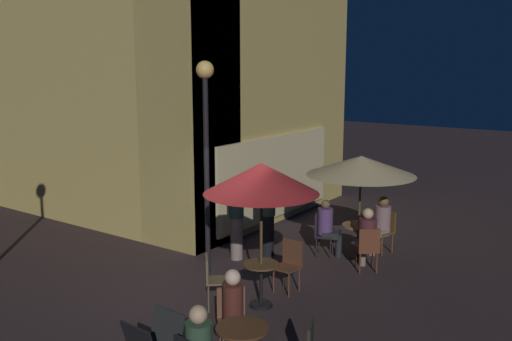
{
  "coord_description": "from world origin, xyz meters",
  "views": [
    {
      "loc": [
        -7.3,
        -6.12,
        4.07
      ],
      "look_at": [
        1.23,
        -0.12,
        2.1
      ],
      "focal_mm": 39.3,
      "sensor_mm": 36.0,
      "label": 1
    }
  ],
  "objects_px": {
    "street_lamp_near_corner": "(206,125)",
    "patron_standing_6": "(236,218)",
    "cafe_chair_4": "(212,277)",
    "patio_umbrella_0": "(361,166)",
    "patio_umbrella_1": "(261,179)",
    "cafe_chair_2": "(385,227)",
    "patron_seated_4": "(234,308)",
    "patron_standing_5": "(267,215)",
    "cafe_chair_0": "(321,230)",
    "patron_seated_1": "(367,235)",
    "cafe_table_0": "(359,234)",
    "cafe_chair_3": "(290,261)",
    "cafe_table_1": "(261,278)",
    "cafe_chair_1": "(368,246)",
    "patron_seated_2": "(381,221)",
    "cafe_chair_7": "(232,314)",
    "patron_seated_0": "(328,225)"
  },
  "relations": [
    {
      "from": "cafe_chair_4",
      "to": "patron_standing_6",
      "type": "bearing_deg",
      "value": 76.0
    },
    {
      "from": "patron_standing_6",
      "to": "patio_umbrella_0",
      "type": "bearing_deg",
      "value": 92.18
    },
    {
      "from": "patio_umbrella_0",
      "to": "cafe_chair_4",
      "type": "xyz_separation_m",
      "value": [
        -3.69,
        0.96,
        -1.44
      ]
    },
    {
      "from": "patron_seated_4",
      "to": "patron_standing_5",
      "type": "bearing_deg",
      "value": 160.93
    },
    {
      "from": "cafe_chair_3",
      "to": "patron_seated_1",
      "type": "xyz_separation_m",
      "value": [
        1.78,
        -0.7,
        0.16
      ]
    },
    {
      "from": "patron_seated_0",
      "to": "patron_seated_1",
      "type": "height_order",
      "value": "patron_seated_1"
    },
    {
      "from": "cafe_chair_7",
      "to": "cafe_chair_2",
      "type": "bearing_deg",
      "value": 131.98
    },
    {
      "from": "patron_seated_4",
      "to": "patron_standing_5",
      "type": "relative_size",
      "value": 0.71
    },
    {
      "from": "cafe_table_1",
      "to": "cafe_chair_2",
      "type": "relative_size",
      "value": 0.83
    },
    {
      "from": "patio_umbrella_1",
      "to": "cafe_chair_2",
      "type": "distance_m",
      "value": 4.29
    },
    {
      "from": "cafe_table_0",
      "to": "cafe_chair_3",
      "type": "xyz_separation_m",
      "value": [
        -2.29,
        0.3,
        0.03
      ]
    },
    {
      "from": "patio_umbrella_1",
      "to": "patron_standing_6",
      "type": "relative_size",
      "value": 1.42
    },
    {
      "from": "cafe_chair_3",
      "to": "patron_seated_1",
      "type": "bearing_deg",
      "value": 161.33
    },
    {
      "from": "cafe_chair_4",
      "to": "street_lamp_near_corner",
      "type": "bearing_deg",
      "value": 90.75
    },
    {
      "from": "patron_seated_1",
      "to": "street_lamp_near_corner",
      "type": "bearing_deg",
      "value": 89.52
    },
    {
      "from": "street_lamp_near_corner",
      "to": "patron_seated_1",
      "type": "xyz_separation_m",
      "value": [
        1.95,
        -2.49,
        -2.21
      ]
    },
    {
      "from": "cafe_chair_0",
      "to": "patron_standing_5",
      "type": "relative_size",
      "value": 0.54
    },
    {
      "from": "cafe_chair_1",
      "to": "cafe_table_0",
      "type": "bearing_deg",
      "value": 0.0
    },
    {
      "from": "cafe_chair_4",
      "to": "patron_seated_1",
      "type": "bearing_deg",
      "value": 25.32
    },
    {
      "from": "cafe_chair_2",
      "to": "cafe_table_1",
      "type": "bearing_deg",
      "value": 11.16
    },
    {
      "from": "cafe_chair_4",
      "to": "patio_umbrella_0",
      "type": "bearing_deg",
      "value": 33.82
    },
    {
      "from": "patron_seated_2",
      "to": "patron_standing_5",
      "type": "relative_size",
      "value": 0.72
    },
    {
      "from": "cafe_chair_0",
      "to": "patron_standing_6",
      "type": "xyz_separation_m",
      "value": [
        -1.23,
        1.35,
        0.33
      ]
    },
    {
      "from": "street_lamp_near_corner",
      "to": "cafe_chair_0",
      "type": "height_order",
      "value": "street_lamp_near_corner"
    },
    {
      "from": "cafe_chair_1",
      "to": "patron_seated_2",
      "type": "distance_m",
      "value": 1.28
    },
    {
      "from": "patron_standing_6",
      "to": "cafe_chair_3",
      "type": "bearing_deg",
      "value": 33.27
    },
    {
      "from": "patron_seated_4",
      "to": "patron_standing_6",
      "type": "distance_m",
      "value": 4.0
    },
    {
      "from": "cafe_table_0",
      "to": "patron_seated_1",
      "type": "xyz_separation_m",
      "value": [
        -0.5,
        -0.4,
        0.19
      ]
    },
    {
      "from": "patron_seated_1",
      "to": "cafe_chair_4",
      "type": "bearing_deg",
      "value": 118.4
    },
    {
      "from": "cafe_table_0",
      "to": "cafe_chair_3",
      "type": "bearing_deg",
      "value": 172.54
    },
    {
      "from": "cafe_chair_0",
      "to": "patron_standing_5",
      "type": "height_order",
      "value": "patron_standing_5"
    },
    {
      "from": "patron_seated_1",
      "to": "patron_seated_2",
      "type": "distance_m",
      "value": 1.14
    },
    {
      "from": "cafe_chair_2",
      "to": "patron_seated_0",
      "type": "bearing_deg",
      "value": -23.01
    },
    {
      "from": "cafe_table_0",
      "to": "patron_standing_5",
      "type": "relative_size",
      "value": 0.43
    },
    {
      "from": "patio_umbrella_0",
      "to": "patron_standing_5",
      "type": "bearing_deg",
      "value": 117.6
    },
    {
      "from": "cafe_chair_0",
      "to": "cafe_chair_4",
      "type": "height_order",
      "value": "cafe_chair_0"
    },
    {
      "from": "patron_seated_1",
      "to": "patron_standing_5",
      "type": "distance_m",
      "value": 2.16
    },
    {
      "from": "street_lamp_near_corner",
      "to": "patron_standing_6",
      "type": "xyz_separation_m",
      "value": [
        0.97,
        0.03,
        -2.05
      ]
    },
    {
      "from": "cafe_chair_3",
      "to": "patron_standing_5",
      "type": "xyz_separation_m",
      "value": [
        1.39,
        1.42,
        0.32
      ]
    },
    {
      "from": "cafe_chair_0",
      "to": "street_lamp_near_corner",
      "type": "bearing_deg",
      "value": -139.13
    },
    {
      "from": "patron_seated_1",
      "to": "patron_standing_5",
      "type": "height_order",
      "value": "patron_standing_5"
    },
    {
      "from": "patron_standing_6",
      "to": "patron_standing_5",
      "type": "bearing_deg",
      "value": 112.79
    },
    {
      "from": "cafe_table_1",
      "to": "patron_seated_0",
      "type": "relative_size",
      "value": 0.62
    },
    {
      "from": "patron_standing_5",
      "to": "patron_seated_2",
      "type": "bearing_deg",
      "value": 5.46
    },
    {
      "from": "cafe_table_1",
      "to": "cafe_chair_1",
      "type": "bearing_deg",
      "value": -18.15
    },
    {
      "from": "cafe_chair_0",
      "to": "cafe_chair_7",
      "type": "bearing_deg",
      "value": -96.17
    },
    {
      "from": "patio_umbrella_0",
      "to": "cafe_chair_7",
      "type": "bearing_deg",
      "value": -178.15
    },
    {
      "from": "cafe_table_1",
      "to": "patron_standing_5",
      "type": "relative_size",
      "value": 0.44
    },
    {
      "from": "cafe_table_1",
      "to": "patron_seated_4",
      "type": "distance_m",
      "value": 1.67
    },
    {
      "from": "patron_seated_0",
      "to": "patron_standing_5",
      "type": "distance_m",
      "value": 1.31
    }
  ]
}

